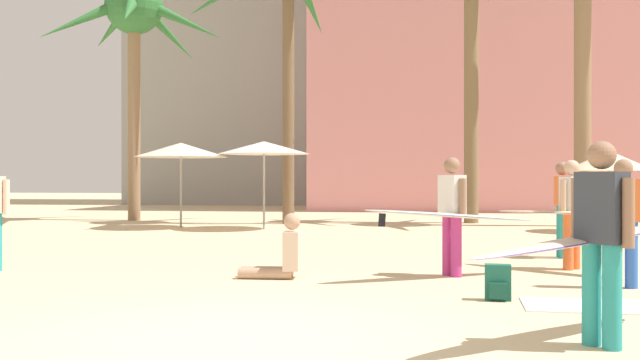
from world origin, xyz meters
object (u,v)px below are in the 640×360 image
object	(u,v)px
cafe_umbrella_3	(264,148)
person_far_left	(573,211)
person_near_left	(562,205)
person_mid_left	(598,236)
person_mid_right	(452,213)
palm_tree_left	(134,22)
beach_towel	(598,306)
person_far_right	(282,255)
cafe_umbrella_1	(609,161)
cafe_umbrella_0	(181,150)
backpack	(498,283)
person_near_right	(623,217)

from	to	relation	value
cafe_umbrella_3	person_far_left	xyz separation A→B (m)	(6.84, -8.19, -1.35)
person_near_left	person_mid_left	bearing A→B (deg)	81.05
person_mid_right	person_far_left	distance (m)	2.17
palm_tree_left	person_mid_right	distance (m)	17.52
person_mid_left	person_near_left	size ratio (longest dim) A/B	1.45
beach_towel	person_far_right	world-z (taller)	person_far_right
person_mid_right	person_far_left	bearing A→B (deg)	-5.38
person_mid_right	palm_tree_left	bearing A→B (deg)	92.66
cafe_umbrella_1	person_far_right	distance (m)	12.27
cafe_umbrella_1	person_mid_right	size ratio (longest dim) A/B	0.88
person_mid_left	beach_towel	bearing A→B (deg)	-144.41
person_far_right	person_mid_right	size ratio (longest dim) A/B	0.36
cafe_umbrella_0	cafe_umbrella_1	world-z (taller)	cafe_umbrella_0
person_far_right	person_near_left	size ratio (longest dim) A/B	0.54
palm_tree_left	person_mid_left	distance (m)	21.38
cafe_umbrella_1	person_near_left	size ratio (longest dim) A/B	1.31
cafe_umbrella_0	backpack	xyz separation A→B (m)	(7.94, -11.44, -2.03)
person_mid_left	person_far_right	size ratio (longest dim) A/B	2.69
palm_tree_left	cafe_umbrella_0	world-z (taller)	palm_tree_left
backpack	person_far_left	size ratio (longest dim) A/B	0.18
person_near_left	cafe_umbrella_3	bearing A→B (deg)	-44.39
person_mid_left	person_near_right	world-z (taller)	person_mid_left
backpack	person_mid_right	size ratio (longest dim) A/B	0.16
cafe_umbrella_3	beach_towel	xyz separation A→B (m)	(6.53, -11.53, -2.27)
cafe_umbrella_1	person_near_right	bearing A→B (deg)	-101.44
person_far_left	person_near_right	bearing A→B (deg)	139.42
palm_tree_left	person_mid_left	world-z (taller)	palm_tree_left
backpack	person_mid_left	xyz separation A→B (m)	(0.67, -2.20, 0.73)
cafe_umbrella_0	palm_tree_left	bearing A→B (deg)	129.72
cafe_umbrella_3	cafe_umbrella_0	bearing A→B (deg)	175.84
person_mid_left	person_far_right	world-z (taller)	person_mid_left
palm_tree_left	beach_towel	bearing A→B (deg)	-51.92
cafe_umbrella_3	person_mid_left	size ratio (longest dim) A/B	1.02
beach_towel	person_near_right	xyz separation A→B (m)	(0.62, 1.52, 0.91)
person_mid_left	person_far_right	distance (m)	5.14
person_far_right	person_mid_left	bearing A→B (deg)	130.54
cafe_umbrella_1	person_mid_right	bearing A→B (deg)	-113.88
person_near_right	cafe_umbrella_1	bearing A→B (deg)	-7.88
palm_tree_left	person_near_right	distance (m)	19.39
person_mid_left	cafe_umbrella_0	bearing A→B (deg)	-100.42
backpack	cafe_umbrella_3	bearing A→B (deg)	-151.40
palm_tree_left	beach_towel	distance (m)	20.39
cafe_umbrella_3	person_near_left	world-z (taller)	cafe_umbrella_3
cafe_umbrella_0	beach_towel	xyz separation A→B (m)	(9.01, -11.71, -2.22)
person_near_right	cafe_umbrella_0	bearing A→B (deg)	46.94
cafe_umbrella_1	cafe_umbrella_3	xyz separation A→B (m)	(-9.25, -0.38, 0.38)
palm_tree_left	backpack	xyz separation A→B (m)	(10.80, -14.88, -6.52)
cafe_umbrella_1	cafe_umbrella_3	distance (m)	9.27
cafe_umbrella_1	person_far_left	size ratio (longest dim) A/B	0.95
person_near_right	person_near_left	xyz separation A→B (m)	(-0.17, 3.67, 0.03)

